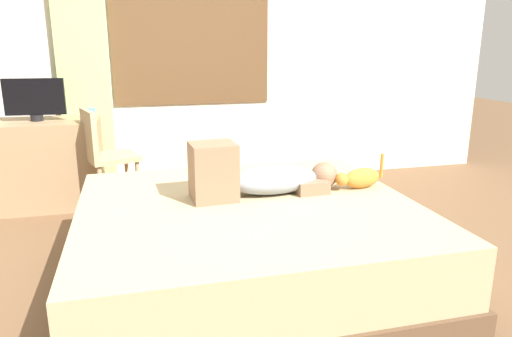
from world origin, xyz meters
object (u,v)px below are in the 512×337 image
(bed, at_px, (248,241))
(cup, at_px, (91,112))
(chair_by_desk, at_px, (103,153))
(tv_monitor, at_px, (35,99))
(cat, at_px, (360,178))
(desk, at_px, (47,164))
(person_lying, at_px, (259,177))

(bed, xyz_separation_m, cup, (-0.97, 1.83, 0.55))
(cup, bearing_deg, chair_by_desk, -76.44)
(chair_by_desk, bearing_deg, tv_monitor, 149.48)
(cat, bearing_deg, desk, 142.68)
(person_lying, relative_size, cat, 2.65)
(desk, height_order, chair_by_desk, chair_by_desk)
(person_lying, height_order, desk, person_lying)
(bed, height_order, tv_monitor, tv_monitor)
(bed, bearing_deg, tv_monitor, 129.02)
(desk, xyz_separation_m, chair_by_desk, (0.49, -0.31, 0.14))
(bed, distance_m, cat, 0.83)
(cat, bearing_deg, tv_monitor, 143.18)
(cup, bearing_deg, desk, -163.78)
(desk, bearing_deg, person_lying, -47.26)
(person_lying, distance_m, tv_monitor, 2.20)
(bed, xyz_separation_m, tv_monitor, (-1.39, 1.72, 0.69))
(tv_monitor, distance_m, chair_by_desk, 0.74)
(bed, relative_size, desk, 2.19)
(cat, relative_size, cup, 4.56)
(cat, relative_size, chair_by_desk, 0.41)
(desk, height_order, tv_monitor, tv_monitor)
(bed, relative_size, chair_by_desk, 2.29)
(person_lying, xyz_separation_m, cat, (0.66, -0.03, -0.05))
(bed, relative_size, tv_monitor, 4.10)
(bed, xyz_separation_m, chair_by_desk, (-0.87, 1.41, 0.28))
(chair_by_desk, bearing_deg, cup, 103.56)
(person_lying, bearing_deg, cup, 122.42)
(tv_monitor, bearing_deg, desk, 0.00)
(bed, distance_m, chair_by_desk, 1.68)
(cat, distance_m, cup, 2.45)
(cup, xyz_separation_m, chair_by_desk, (0.10, -0.42, -0.27))
(tv_monitor, distance_m, cup, 0.46)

